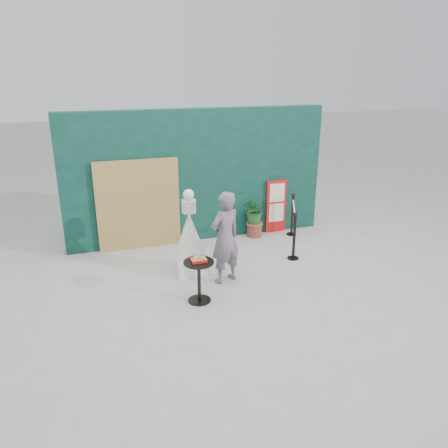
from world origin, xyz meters
TOP-DOWN VIEW (x-y plane):
  - ground at (0.00, 0.00)m, footprint 60.00×60.00m
  - back_wall at (0.00, 3.15)m, footprint 6.00×0.30m
  - bamboo_fence at (-1.40, 2.94)m, footprint 1.80×0.08m
  - woman at (-0.11, 0.80)m, footprint 0.75×0.63m
  - menu_board at (1.90, 2.95)m, footprint 0.50×0.07m
  - statue at (-0.64, 1.38)m, footprint 0.66×0.66m
  - cafe_table at (-0.77, 0.21)m, footprint 0.52×0.52m
  - food_basket at (-0.77, 0.22)m, footprint 0.26×0.19m
  - planter at (1.29, 2.82)m, footprint 0.58×0.50m
  - stanchion_barrier at (1.88, 1.98)m, footprint 0.84×1.54m

SIDE VIEW (x-z plane):
  - ground at x=0.00m, z-range 0.00..0.00m
  - stanchion_barrier at x=1.88m, z-range -0.02..1.01m
  - cafe_table at x=-0.77m, z-range 0.12..0.87m
  - planter at x=1.29m, z-range 0.08..1.07m
  - menu_board at x=1.90m, z-range 0.00..1.30m
  - statue at x=-0.64m, z-range -0.16..1.54m
  - food_basket at x=-0.77m, z-range 0.73..0.84m
  - woman at x=-0.11m, z-range 0.00..1.76m
  - bamboo_fence at x=-1.40m, z-range 0.00..2.00m
  - back_wall at x=0.00m, z-range 0.00..3.00m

